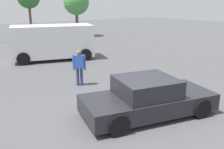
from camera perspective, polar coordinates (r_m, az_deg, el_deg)
ground_plane at (r=8.22m, az=6.51°, el=-9.45°), size 80.00×80.00×0.00m
sedan_foreground at (r=8.11m, az=8.20°, el=-5.41°), size 4.58×2.74×1.26m
dog at (r=11.50m, az=9.02°, el=-0.44°), size 0.36×0.63×0.45m
van_white at (r=16.26m, az=-13.39°, el=7.45°), size 5.29×3.40×2.18m
pedestrian at (r=10.88m, az=-7.55°, el=2.24°), size 0.49×0.42×1.59m
tree_back_right at (r=27.15m, az=-8.24°, el=16.12°), size 2.65×2.65×4.90m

